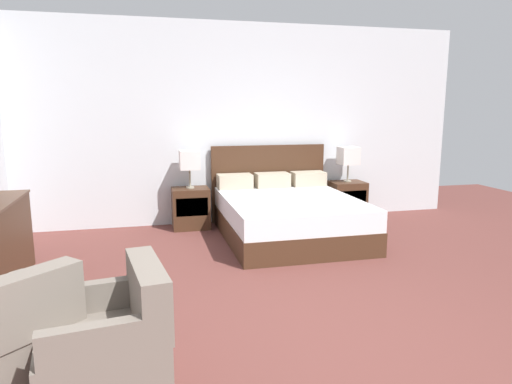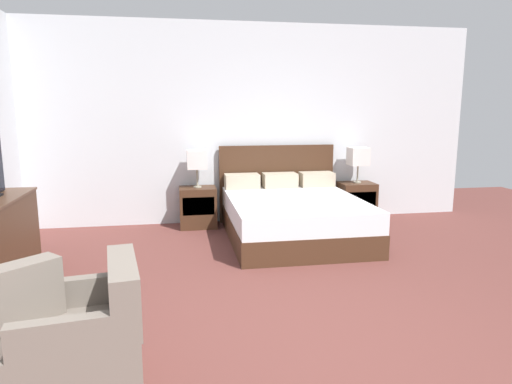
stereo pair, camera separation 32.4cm
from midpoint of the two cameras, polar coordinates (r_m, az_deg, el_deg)
The scene contains 9 objects.
ground_plane at distance 3.17m, azimuth 7.04°, elevation -20.63°, with size 11.78×11.78×0.00m, color brown.
wall_back at distance 6.57m, azimuth -5.08°, elevation 8.41°, with size 7.00×0.06×2.81m, color silver.
bed at distance 5.84m, azimuth 2.38°, elevation -2.83°, with size 1.68×2.03×1.11m.
nightstand_left at distance 6.36m, azimuth -9.60°, elevation -2.01°, with size 0.50×0.40×0.56m.
nightstand_right at distance 6.91m, azimuth 9.98°, elevation -1.02°, with size 0.50×0.40×0.56m.
table_lamp_left at distance 6.25m, azimuth -9.79°, elevation 3.92°, with size 0.27×0.27×0.52m.
table_lamp_right at distance 6.81m, azimuth 10.15°, elevation 4.44°, with size 0.27×0.27×0.52m.
armchair_by_window at distance 3.20m, azimuth -31.66°, elevation -16.12°, with size 0.97×0.97×0.76m.
armchair_companion at distance 2.92m, azimuth -21.01°, elevation -17.78°, with size 0.78×0.77×0.76m.
Camera 1 is at (-1.15, -2.50, 1.63)m, focal length 32.00 mm.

